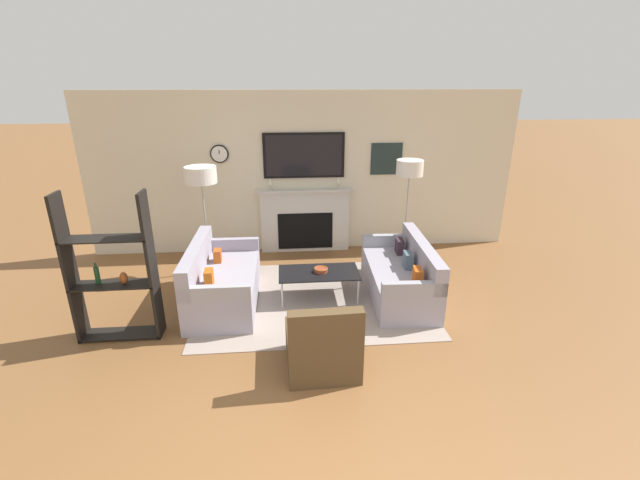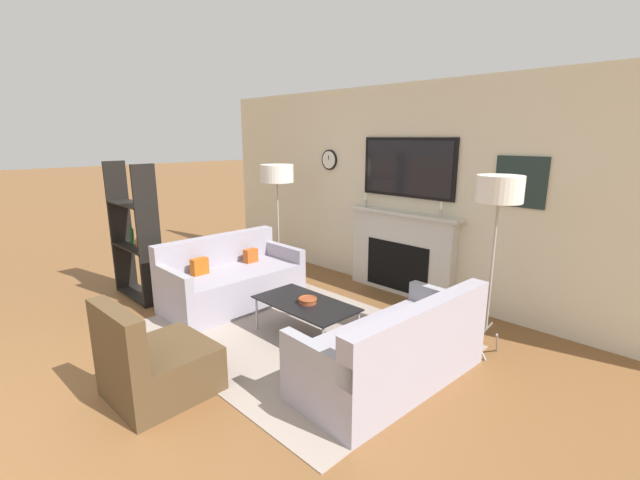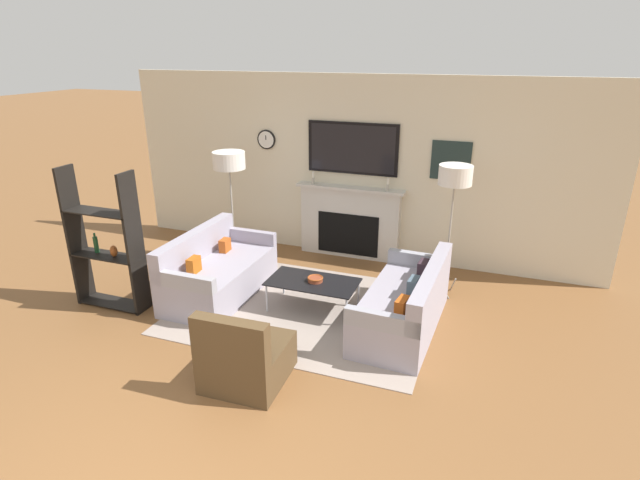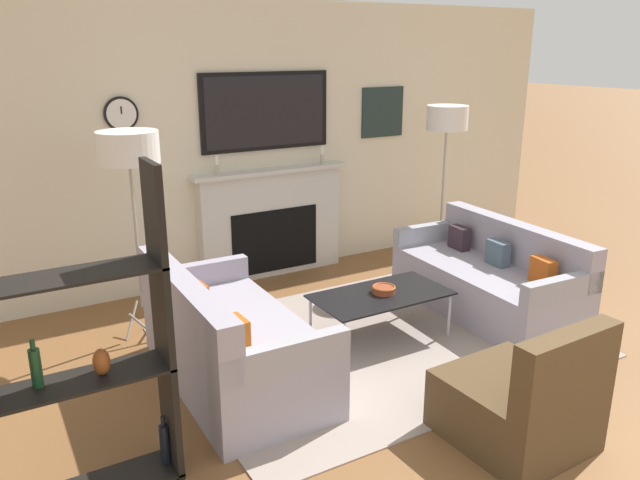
# 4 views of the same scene
# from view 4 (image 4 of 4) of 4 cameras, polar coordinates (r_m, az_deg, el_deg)

# --- Properties ---
(fireplace_wall) EXTENTS (7.26, 0.28, 2.70)m
(fireplace_wall) POSITION_cam_4_polar(r_m,az_deg,el_deg) (6.31, -4.97, 7.75)
(fireplace_wall) COLOR beige
(fireplace_wall) RESTS_ON ground_plane
(area_rug) EXTENTS (3.07, 2.35, 0.01)m
(area_rug) POSITION_cam_4_polar(r_m,az_deg,el_deg) (5.08, 4.95, -9.23)
(area_rug) COLOR gray
(area_rug) RESTS_ON ground_plane
(couch_left) EXTENTS (0.86, 1.67, 0.83)m
(couch_left) POSITION_cam_4_polar(r_m,az_deg,el_deg) (4.42, -8.29, -9.37)
(couch_left) COLOR #9D96A5
(couch_left) RESTS_ON ground_plane
(couch_right) EXTENTS (0.86, 1.79, 0.79)m
(couch_right) POSITION_cam_4_polar(r_m,az_deg,el_deg) (5.71, 15.21, -3.64)
(couch_right) COLOR #9D96A5
(couch_right) RESTS_ON ground_plane
(armchair) EXTENTS (0.75, 0.80, 0.82)m
(armchair) POSITION_cam_4_polar(r_m,az_deg,el_deg) (3.97, 17.95, -14.02)
(armchair) COLOR #503B23
(armchair) RESTS_ON ground_plane
(coffee_table) EXTENTS (1.09, 0.58, 0.39)m
(coffee_table) POSITION_cam_4_polar(r_m,az_deg,el_deg) (5.01, 5.59, -5.17)
(coffee_table) COLOR black
(coffee_table) RESTS_ON ground_plane
(decorative_bowl) EXTENTS (0.19, 0.19, 0.06)m
(decorative_bowl) POSITION_cam_4_polar(r_m,az_deg,el_deg) (5.01, 5.85, -4.49)
(decorative_bowl) COLOR brown
(decorative_bowl) RESTS_ON coffee_table
(floor_lamp_left) EXTENTS (0.46, 0.46, 1.68)m
(floor_lamp_left) POSITION_cam_4_polar(r_m,az_deg,el_deg) (4.91, -17.11, 7.87)
(floor_lamp_left) COLOR #9E998E
(floor_lamp_left) RESTS_ON ground_plane
(floor_lamp_right) EXTENTS (0.41, 0.41, 1.72)m
(floor_lamp_right) POSITION_cam_4_polar(r_m,az_deg,el_deg) (6.37, 11.54, 10.65)
(floor_lamp_right) COLOR #9E998E
(floor_lamp_right) RESTS_ON ground_plane
(shelf_unit) EXTENTS (0.93, 0.28, 1.74)m
(shelf_unit) POSITION_cam_4_polar(r_m,az_deg,el_deg) (3.35, -21.33, -9.98)
(shelf_unit) COLOR black
(shelf_unit) RESTS_ON ground_plane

